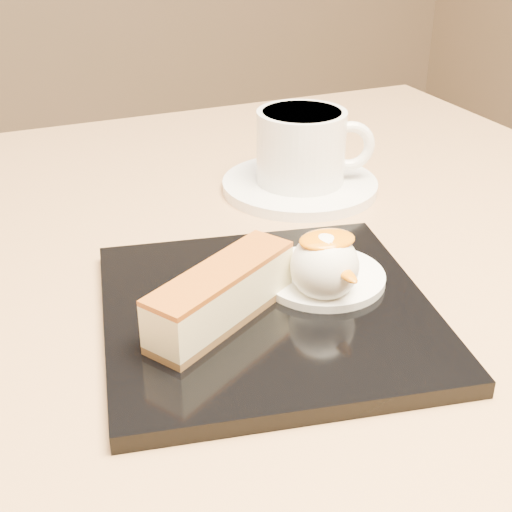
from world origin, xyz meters
name	(u,v)px	position (x,y,z in m)	size (l,w,h in m)	color
table	(266,399)	(0.00, 0.00, 0.56)	(0.80, 0.80, 0.72)	black
dessert_plate	(267,312)	(-0.04, -0.10, 0.73)	(0.22, 0.22, 0.01)	black
cheesecake	(221,295)	(-0.08, -0.10, 0.75)	(0.12, 0.09, 0.04)	brown
cream_smear	(322,277)	(0.01, -0.08, 0.73)	(0.09, 0.09, 0.01)	white
ice_cream_scoop	(325,266)	(0.00, -0.10, 0.76)	(0.05, 0.05, 0.05)	white
mango_sauce	(327,240)	(0.00, -0.10, 0.77)	(0.04, 0.03, 0.01)	orange
mint_sprig	(271,264)	(-0.02, -0.05, 0.74)	(0.04, 0.03, 0.00)	#2E8D37
saucer	(300,185)	(0.08, 0.10, 0.72)	(0.15, 0.15, 0.01)	white
coffee_cup	(303,145)	(0.08, 0.10, 0.77)	(0.11, 0.08, 0.07)	white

